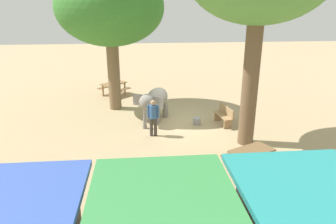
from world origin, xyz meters
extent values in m
plane|color=tan|center=(0.00, 0.00, 0.00)|extent=(60.00, 60.00, 0.00)
cylinder|color=gray|center=(0.88, 0.03, 0.34)|extent=(0.29, 0.29, 0.67)
cylinder|color=gray|center=(1.29, -0.20, 0.34)|extent=(0.29, 0.29, 0.67)
cylinder|color=gray|center=(0.42, -0.78, 0.34)|extent=(0.29, 0.29, 0.67)
cylinder|color=gray|center=(0.83, -1.01, 0.34)|extent=(0.29, 0.29, 0.67)
ellipsoid|color=gray|center=(0.85, -0.49, 1.08)|extent=(1.57, 1.89, 1.01)
sphere|color=gray|center=(1.36, 0.41, 1.20)|extent=(0.72, 0.72, 0.72)
cone|color=gray|center=(1.50, 0.65, 0.57)|extent=(0.22, 0.22, 1.13)
cube|color=gray|center=(0.90, 0.55, 1.20)|extent=(0.55, 0.36, 0.54)
cube|color=gray|center=(1.73, 0.09, 1.20)|extent=(0.55, 0.36, 0.54)
cylinder|color=#3F3833|center=(1.22, 1.52, 0.41)|extent=(0.14, 0.14, 0.82)
cylinder|color=#3F3833|center=(1.04, 1.54, 0.41)|extent=(0.14, 0.14, 0.82)
cylinder|color=#33598C|center=(1.13, 1.53, 1.11)|extent=(0.32, 0.32, 0.58)
sphere|color=tan|center=(1.13, 1.53, 1.51)|extent=(0.22, 0.22, 0.22)
cylinder|color=#33598C|center=(1.34, 1.50, 1.12)|extent=(0.09, 0.09, 0.55)
cylinder|color=#33598C|center=(0.93, 1.56, 1.12)|extent=(0.09, 0.09, 0.55)
cylinder|color=brown|center=(-2.62, 2.59, 2.57)|extent=(0.63, 0.63, 5.14)
cylinder|color=brown|center=(3.01, -2.37, 1.90)|extent=(0.64, 0.64, 3.80)
ellipsoid|color=#387A2D|center=(3.01, -2.37, 5.25)|extent=(5.37, 4.92, 3.80)
cube|color=#9E7A51|center=(-2.20, 0.49, 0.45)|extent=(0.65, 1.45, 0.06)
cube|color=#9E7A51|center=(-2.37, 0.46, 0.68)|extent=(0.32, 1.39, 0.40)
cube|color=#9E7A51|center=(-2.30, 1.01, 0.21)|extent=(0.37, 0.15, 0.42)
cube|color=#9E7A51|center=(-2.10, -0.02, 0.21)|extent=(0.37, 0.15, 0.42)
cube|color=olive|center=(3.27, -4.93, 0.75)|extent=(1.64, 1.61, 0.06)
cylinder|color=olive|center=(3.05, -5.58, 0.36)|extent=(0.10, 0.10, 0.72)
cylinder|color=olive|center=(2.61, -5.11, 0.36)|extent=(0.10, 0.10, 0.72)
cylinder|color=olive|center=(3.93, -4.76, 0.36)|extent=(0.10, 0.10, 0.72)
cylinder|color=olive|center=(3.49, -4.29, 0.36)|extent=(0.10, 0.10, 0.72)
cube|color=olive|center=(3.69, -5.39, 0.44)|extent=(1.26, 1.20, 0.05)
cube|color=olive|center=(2.85, -4.48, 0.44)|extent=(1.26, 1.20, 0.05)
cube|color=brown|center=(-2.07, 4.81, 0.75)|extent=(1.70, 1.38, 0.06)
cylinder|color=brown|center=(-1.67, 5.36, 0.36)|extent=(0.10, 0.10, 0.72)
cylinder|color=brown|center=(-1.39, 4.78, 0.36)|extent=(0.10, 0.10, 0.72)
cylinder|color=brown|center=(-2.75, 4.83, 0.36)|extent=(0.10, 0.10, 0.72)
cylinder|color=brown|center=(-2.46, 4.25, 0.36)|extent=(0.10, 0.10, 0.72)
cube|color=brown|center=(-2.34, 5.36, 0.44)|extent=(1.45, 0.88, 0.05)
cube|color=brown|center=(-1.79, 4.25, 0.44)|extent=(1.45, 0.88, 0.05)
cube|color=teal|center=(-1.27, 9.57, 2.46)|extent=(2.50, 2.50, 0.12)
cylinder|color=gray|center=(-0.37, 8.76, 1.20)|extent=(0.10, 0.10, 2.40)
cylinder|color=gray|center=(-2.17, 8.76, 1.20)|extent=(0.10, 0.10, 2.40)
cube|color=#388C47|center=(1.33, 9.57, 2.46)|extent=(2.50, 2.50, 0.12)
cylinder|color=gray|center=(0.43, 8.76, 1.20)|extent=(0.10, 0.10, 2.40)
cube|color=#3856B2|center=(3.93, 9.57, 2.46)|extent=(2.50, 2.50, 0.12)
cylinder|color=gray|center=(-0.99, 0.36, 0.16)|extent=(0.36, 0.36, 0.32)
camera|label=1|loc=(1.65, 14.17, 5.58)|focal=33.75mm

